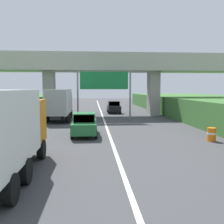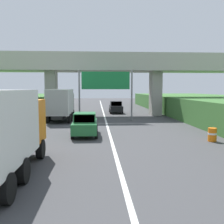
% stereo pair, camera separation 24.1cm
% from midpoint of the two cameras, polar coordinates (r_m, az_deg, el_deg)
% --- Properties ---
extents(lane_centre_stripe, '(0.20, 101.01, 0.01)m').
position_cam_midpoint_polar(lane_centre_stripe, '(25.98, -1.00, -2.49)').
color(lane_centre_stripe, white).
rests_on(lane_centre_stripe, ground).
extents(overpass_bridge, '(40.00, 4.80, 7.94)m').
position_cam_midpoint_polar(overpass_bridge, '(33.47, -1.58, 9.54)').
color(overpass_bridge, '#ADA89E').
rests_on(overpass_bridge, ground).
extents(overhead_highway_sign, '(5.88, 0.18, 5.44)m').
position_cam_midpoint_polar(overhead_highway_sign, '(27.62, -1.18, 6.34)').
color(overhead_highway_sign, slate).
rests_on(overhead_highway_sign, ground).
extents(speed_limit_sign, '(0.60, 0.08, 2.23)m').
position_cam_midpoint_polar(speed_limit_sign, '(18.36, -23.52, -1.49)').
color(speed_limit_sign, slate).
rests_on(speed_limit_sign, ground).
extents(truck_silver, '(2.44, 7.30, 3.44)m').
position_cam_midpoint_polar(truck_silver, '(28.50, -11.05, 2.00)').
color(truck_silver, black).
rests_on(truck_silver, ground).
extents(car_black, '(1.86, 4.10, 1.72)m').
position_cam_midpoint_polar(car_black, '(36.81, 1.06, 1.11)').
color(car_black, black).
rests_on(car_black, ground).
extents(car_green, '(1.86, 4.10, 1.72)m').
position_cam_midpoint_polar(car_green, '(19.00, -5.70, -2.75)').
color(car_green, '#236B38').
rests_on(car_green, ground).
extents(construction_barrel_4, '(0.57, 0.57, 0.90)m').
position_cam_midpoint_polar(construction_barrel_4, '(18.21, 21.93, -4.72)').
color(construction_barrel_4, orange).
rests_on(construction_barrel_4, ground).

